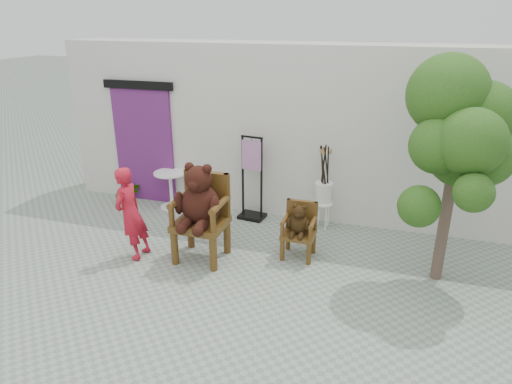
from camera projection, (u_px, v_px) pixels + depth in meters
The scene contains 11 objects.
ground_plane at pixel (252, 296), 5.98m from camera, with size 60.00×60.00×0.00m, color gray.
back_wall at pixel (305, 130), 8.19m from camera, with size 9.00×1.00×3.00m, color silver.
doorway at pixel (144, 143), 8.69m from camera, with size 1.40×0.11×2.33m.
chair_big at pixel (200, 205), 6.63m from camera, with size 0.73×0.79×1.50m.
chair_small at pixel (299, 225), 6.79m from camera, with size 0.48×0.46×0.86m.
person at pixel (130, 214), 6.74m from camera, with size 0.51×0.33×1.39m, color red.
cafe_table at pixel (171, 186), 8.57m from camera, with size 0.60×0.60×0.70m.
display_stand at pixel (252, 188), 8.06m from camera, with size 0.49×0.40×1.51m.
stool_bucket at pixel (324, 192), 7.69m from camera, with size 0.32×0.32×1.46m.
tree at pixel (463, 134), 5.72m from camera, with size 1.43×1.59×3.02m.
potted_plant at pixel (127, 192), 8.93m from camera, with size 0.37×0.32×0.41m, color #193C10.
Camera 1 is at (1.58, -4.82, 3.45)m, focal length 32.00 mm.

